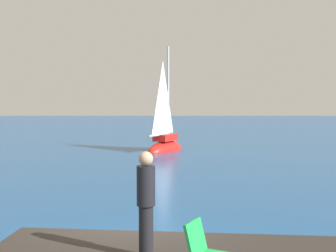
% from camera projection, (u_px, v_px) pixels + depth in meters
% --- Properties ---
extents(sailboat_near, '(3.02, 3.99, 7.30)m').
position_uv_depth(sailboat_near, '(166.00, 145.00, 29.19)').
color(sailboat_near, red).
rests_on(sailboat_near, ground).
extents(person_standing, '(0.28, 0.28, 1.62)m').
position_uv_depth(person_standing, '(147.00, 201.00, 6.94)').
color(person_standing, black).
rests_on(person_standing, shore_ledge).
extents(beach_chair, '(0.75, 0.70, 0.80)m').
position_uv_depth(beach_chair, '(206.00, 249.00, 6.01)').
color(beach_chair, green).
rests_on(beach_chair, shore_ledge).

